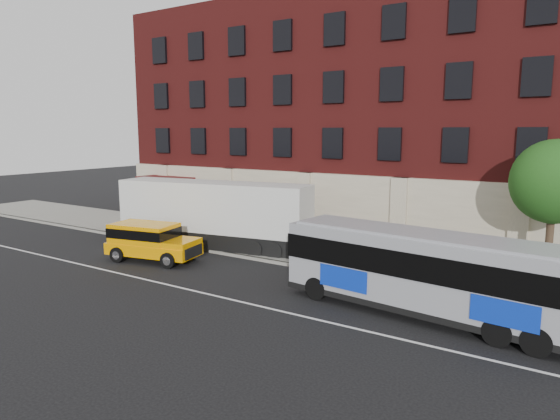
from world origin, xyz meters
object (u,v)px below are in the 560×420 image
Objects in this scene: shipping_container at (213,216)px; yellow_suv at (149,239)px; sign_pole at (140,216)px; city_bus at (432,272)px; street_tree at (555,185)px.

yellow_suv is at bearing -103.96° from shipping_container.
city_bus reaches higher than sign_pole.
sign_pole is at bearing 170.39° from city_bus.
sign_pole reaches higher than yellow_suv.
street_tree is (22.04, 3.34, 2.96)m from sign_pole.
street_tree reaches higher than shipping_container.
yellow_suv is at bearing -36.34° from sign_pole.
street_tree is 17.17m from shipping_container.
shipping_container is (-16.79, -2.54, -2.53)m from street_tree.
sign_pole is 22.49m from street_tree.
shipping_container is at bearing 76.04° from yellow_suv.
shipping_container reaches higher than city_bus.
city_bus is (18.87, -3.19, 0.25)m from sign_pole.
shipping_container is (0.98, 3.93, 0.77)m from yellow_suv.
shipping_container is at bearing 8.59° from sign_pole.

